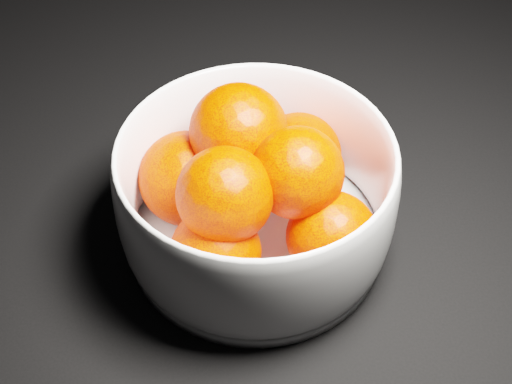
{
  "coord_description": "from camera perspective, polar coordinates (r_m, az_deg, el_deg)",
  "views": [
    {
      "loc": [
        0.23,
        -0.13,
        0.46
      ],
      "look_at": [
        0.25,
        0.25,
        0.06
      ],
      "focal_mm": 50.0,
      "sensor_mm": 36.0,
      "label": 1
    }
  ],
  "objects": [
    {
      "name": "bowl",
      "position": [
        0.56,
        0.0,
        -0.38
      ],
      "size": [
        0.22,
        0.22,
        0.11
      ],
      "rotation": [
        0.0,
        0.0,
        0.13
      ],
      "color": "white",
      "rests_on": "ground"
    },
    {
      "name": "orange_pile",
      "position": [
        0.55,
        -0.3,
        0.7
      ],
      "size": [
        0.18,
        0.17,
        0.12
      ],
      "color": "red",
      "rests_on": "bowl"
    }
  ]
}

